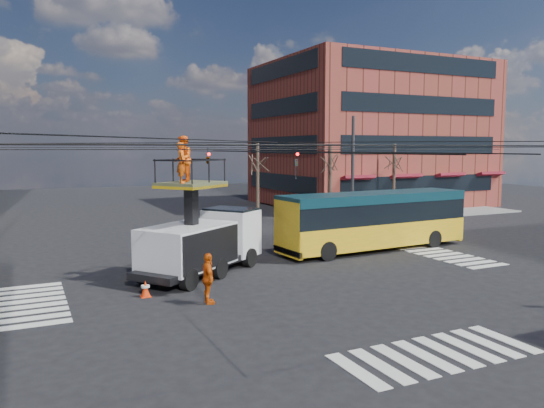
{
  "coord_description": "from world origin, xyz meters",
  "views": [
    {
      "loc": [
        -10.11,
        -20.78,
        5.64
      ],
      "look_at": [
        1.11,
        2.9,
        2.88
      ],
      "focal_mm": 35.0,
      "sensor_mm": 36.0,
      "label": 1
    }
  ],
  "objects_px": {
    "traffic_cone": "(145,289)",
    "flagger": "(310,238)",
    "utility_truck": "(202,229)",
    "worker_ground": "(208,279)",
    "city_bus": "(374,219)"
  },
  "relations": [
    {
      "from": "traffic_cone",
      "to": "flagger",
      "type": "height_order",
      "value": "flagger"
    },
    {
      "from": "utility_truck",
      "to": "worker_ground",
      "type": "xyz_separation_m",
      "value": [
        -1.25,
        -4.53,
        -1.09
      ]
    },
    {
      "from": "city_bus",
      "to": "traffic_cone",
      "type": "height_order",
      "value": "city_bus"
    },
    {
      "from": "city_bus",
      "to": "flagger",
      "type": "relative_size",
      "value": 6.21
    },
    {
      "from": "utility_truck",
      "to": "traffic_cone",
      "type": "height_order",
      "value": "utility_truck"
    },
    {
      "from": "city_bus",
      "to": "worker_ground",
      "type": "relative_size",
      "value": 6.17
    },
    {
      "from": "traffic_cone",
      "to": "worker_ground",
      "type": "bearing_deg",
      "value": -45.16
    },
    {
      "from": "city_bus",
      "to": "flagger",
      "type": "xyz_separation_m",
      "value": [
        -3.95,
        0.21,
        -0.79
      ]
    },
    {
      "from": "flagger",
      "to": "utility_truck",
      "type": "bearing_deg",
      "value": -76.92
    },
    {
      "from": "traffic_cone",
      "to": "worker_ground",
      "type": "relative_size",
      "value": 0.34
    },
    {
      "from": "city_bus",
      "to": "worker_ground",
      "type": "height_order",
      "value": "city_bus"
    },
    {
      "from": "worker_ground",
      "to": "flagger",
      "type": "distance_m",
      "value": 9.86
    },
    {
      "from": "city_bus",
      "to": "worker_ground",
      "type": "distance_m",
      "value": 13.1
    },
    {
      "from": "flagger",
      "to": "traffic_cone",
      "type": "bearing_deg",
      "value": -67.04
    },
    {
      "from": "utility_truck",
      "to": "traffic_cone",
      "type": "xyz_separation_m",
      "value": [
        -3.13,
        -2.64,
        -1.71
      ]
    }
  ]
}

